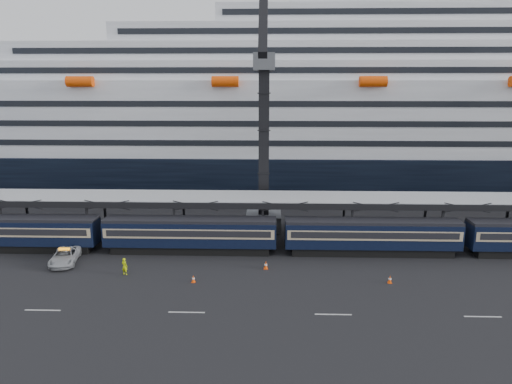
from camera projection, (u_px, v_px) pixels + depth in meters
ground at (485, 295)px, 40.53m from camera, size 260.00×260.00×0.00m
train at (402, 235)px, 49.91m from camera, size 133.05×3.00×4.05m
canopy at (435, 200)px, 52.98m from camera, size 130.00×6.25×5.53m
cruise_ship at (370, 119)px, 82.55m from camera, size 214.09×28.84×34.00m
crane_dark_near at (264, 137)px, 56.53m from camera, size 4.50×17.75×35.08m
pickup_truck at (65, 256)px, 47.74m from camera, size 3.42×5.67×1.47m
worker at (125, 266)px, 44.75m from camera, size 0.73×0.61×1.71m
traffic_cone_b at (193, 279)px, 43.09m from camera, size 0.37×0.37×0.73m
traffic_cone_c at (266, 265)px, 46.25m from camera, size 0.43×0.43×0.86m
traffic_cone_d at (390, 279)px, 42.93m from camera, size 0.39×0.39×0.78m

